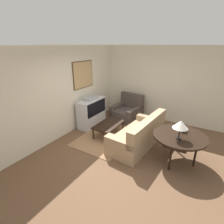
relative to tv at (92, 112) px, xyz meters
name	(u,v)px	position (x,y,z in m)	size (l,w,h in m)	color
ground_plane	(126,151)	(-0.86, -1.79, -0.49)	(12.00, 12.00, 0.00)	brown
wall_back	(65,92)	(-0.84, 0.34, 0.87)	(12.00, 0.10, 2.70)	beige
wall_right	(160,84)	(1.77, -1.79, 0.86)	(0.06, 12.00, 2.70)	beige
area_rug	(107,137)	(-0.48, -0.94, -0.48)	(2.03, 1.45, 0.01)	#99704C
tv	(92,112)	(0.00, 0.00, 0.00)	(1.12, 0.46, 1.04)	silver
couch	(139,135)	(-0.38, -1.96, -0.19)	(2.03, 1.02, 0.88)	tan
armchair	(127,112)	(1.08, -0.85, -0.19)	(1.07, 1.06, 0.97)	#473D38
coffee_table	(109,125)	(-0.33, -0.91, -0.14)	(1.04, 0.61, 0.39)	black
console_table	(180,137)	(-0.58, -3.05, 0.17)	(1.24, 1.24, 0.72)	black
table_lamp	(181,125)	(-0.77, -3.06, 0.58)	(0.34, 0.34, 0.45)	black
mantel_clock	(183,128)	(-0.30, -3.06, 0.31)	(0.17, 0.10, 0.16)	black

